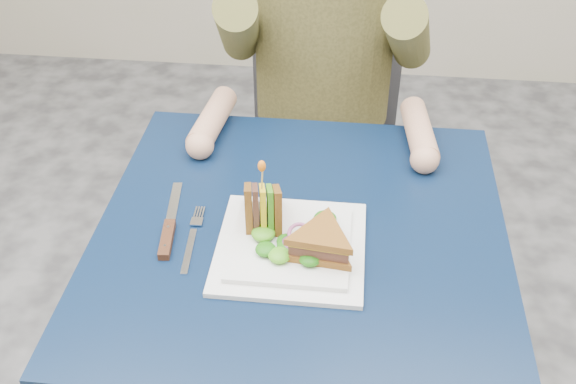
# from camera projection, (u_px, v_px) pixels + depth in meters

# --- Properties ---
(table) EXTENTS (0.75, 0.75, 0.73)m
(table) POSITION_uv_depth(u_px,v_px,m) (300.00, 260.00, 1.28)
(table) COLOR black
(table) RESTS_ON ground
(chair) EXTENTS (0.42, 0.40, 0.93)m
(chair) POSITION_uv_depth(u_px,v_px,m) (323.00, 117.00, 1.90)
(chair) COLOR #47474C
(chair) RESTS_ON ground
(diner) EXTENTS (0.54, 0.59, 0.74)m
(diner) POSITION_uv_depth(u_px,v_px,m) (325.00, 6.00, 1.58)
(diner) COLOR #4A4521
(diner) RESTS_ON chair
(plate) EXTENTS (0.26, 0.26, 0.02)m
(plate) POSITION_uv_depth(u_px,v_px,m) (291.00, 246.00, 1.18)
(plate) COLOR white
(plate) RESTS_ON table
(sandwich_flat) EXTENTS (0.15, 0.15, 0.05)m
(sandwich_flat) POSITION_uv_depth(u_px,v_px,m) (321.00, 243.00, 1.14)
(sandwich_flat) COLOR brown
(sandwich_flat) RESTS_ON plate
(sandwich_upright) EXTENTS (0.09, 0.15, 0.15)m
(sandwich_upright) POSITION_uv_depth(u_px,v_px,m) (263.00, 208.00, 1.20)
(sandwich_upright) COLOR brown
(sandwich_upright) RESTS_ON plate
(fork) EXTENTS (0.02, 0.18, 0.01)m
(fork) POSITION_uv_depth(u_px,v_px,m) (192.00, 240.00, 1.21)
(fork) COLOR silver
(fork) RESTS_ON table
(knife) EXTENTS (0.05, 0.22, 0.02)m
(knife) POSITION_uv_depth(u_px,v_px,m) (168.00, 232.00, 1.22)
(knife) COLOR silver
(knife) RESTS_ON table
(toothpick) EXTENTS (0.01, 0.01, 0.06)m
(toothpick) POSITION_uv_depth(u_px,v_px,m) (262.00, 179.00, 1.16)
(toothpick) COLOR tan
(toothpick) RESTS_ON sandwich_upright
(toothpick_frill) EXTENTS (0.01, 0.01, 0.02)m
(toothpick_frill) POSITION_uv_depth(u_px,v_px,m) (262.00, 166.00, 1.14)
(toothpick_frill) COLOR orange
(toothpick_frill) RESTS_ON sandwich_upright
(lettuce_spill) EXTENTS (0.15, 0.13, 0.02)m
(lettuce_spill) POSITION_uv_depth(u_px,v_px,m) (294.00, 233.00, 1.18)
(lettuce_spill) COLOR #337A14
(lettuce_spill) RESTS_ON plate
(onion_ring) EXTENTS (0.04, 0.04, 0.02)m
(onion_ring) POSITION_uv_depth(u_px,v_px,m) (299.00, 234.00, 1.17)
(onion_ring) COLOR #9E4C7A
(onion_ring) RESTS_ON plate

